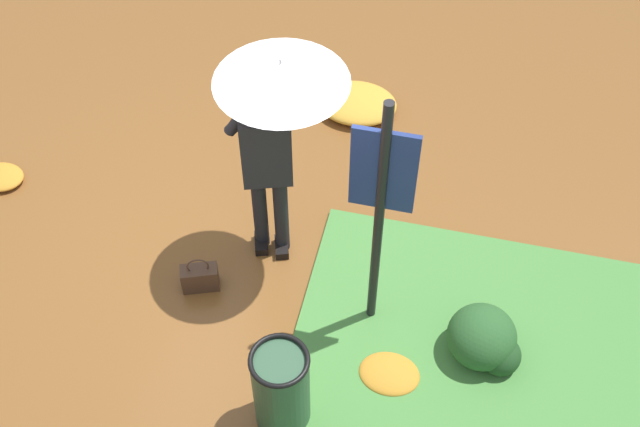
# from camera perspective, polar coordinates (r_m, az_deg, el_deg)

# --- Properties ---
(ground_plane) EXTENTS (18.00, 18.00, 0.00)m
(ground_plane) POSITION_cam_1_polar(r_m,az_deg,el_deg) (6.91, -4.73, -3.08)
(ground_plane) COLOR brown
(person_with_umbrella) EXTENTS (0.96, 0.96, 2.04)m
(person_with_umbrella) POSITION_cam_1_polar(r_m,az_deg,el_deg) (5.82, -3.23, 7.13)
(person_with_umbrella) COLOR black
(person_with_umbrella) RESTS_ON ground_plane
(info_sign_post) EXTENTS (0.44, 0.07, 2.30)m
(info_sign_post) POSITION_cam_1_polar(r_m,az_deg,el_deg) (5.41, 4.32, 1.14)
(info_sign_post) COLOR black
(info_sign_post) RESTS_ON ground_plane
(handbag) EXTENTS (0.33, 0.24, 0.37)m
(handbag) POSITION_cam_1_polar(r_m,az_deg,el_deg) (6.68, -8.45, -4.47)
(handbag) COLOR #4C3323
(handbag) RESTS_ON ground_plane
(trash_bin) EXTENTS (0.42, 0.42, 0.83)m
(trash_bin) POSITION_cam_1_polar(r_m,az_deg,el_deg) (5.76, -2.74, -12.22)
(trash_bin) COLOR #2D5138
(trash_bin) RESTS_ON ground_plane
(shrub_cluster) EXTENTS (0.58, 0.53, 0.47)m
(shrub_cluster) POSITION_cam_1_polar(r_m,az_deg,el_deg) (6.30, 11.55, -8.74)
(shrub_cluster) COLOR #285628
(shrub_cluster) RESTS_ON ground_plane
(leaf_pile_near_person) EXTENTS (0.46, 0.37, 0.10)m
(leaf_pile_near_person) POSITION_cam_1_polar(r_m,az_deg,el_deg) (6.25, 4.90, -11.18)
(leaf_pile_near_person) COLOR #C68428
(leaf_pile_near_person) RESTS_ON ground_plane
(leaf_pile_by_bench) EXTENTS (0.44, 0.35, 0.10)m
(leaf_pile_by_bench) POSITION_cam_1_polar(r_m,az_deg,el_deg) (7.96, -21.60, 2.40)
(leaf_pile_by_bench) COLOR #C68428
(leaf_pile_by_bench) RESTS_ON ground_plane
(leaf_pile_far_path) EXTENTS (0.79, 0.63, 0.17)m
(leaf_pile_far_path) POSITION_cam_1_polar(r_m,az_deg,el_deg) (8.06, 2.61, 7.76)
(leaf_pile_far_path) COLOR gold
(leaf_pile_far_path) RESTS_ON ground_plane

